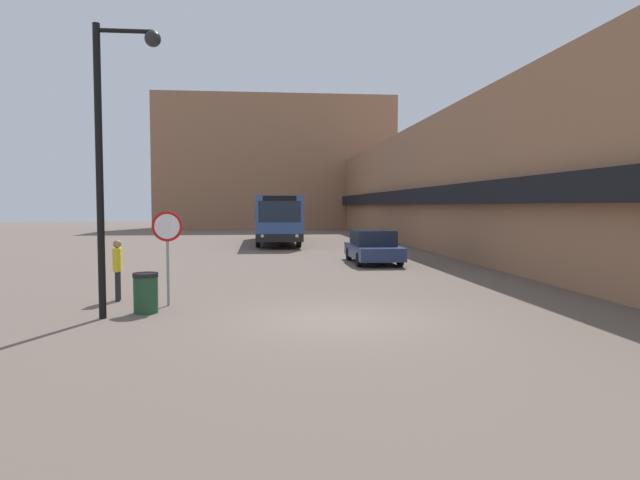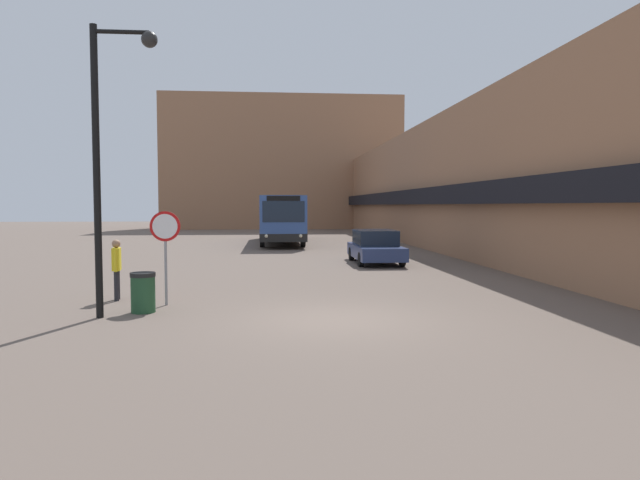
# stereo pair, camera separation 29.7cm
# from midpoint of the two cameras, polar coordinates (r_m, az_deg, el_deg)

# --- Properties ---
(ground_plane) EXTENTS (160.00, 160.00, 0.00)m
(ground_plane) POSITION_cam_midpoint_polar(r_m,az_deg,el_deg) (12.76, 2.06, -7.97)
(ground_plane) COLOR #66564C
(building_row_right) EXTENTS (5.50, 60.00, 7.40)m
(building_row_right) POSITION_cam_midpoint_polar(r_m,az_deg,el_deg) (38.20, 12.59, 5.13)
(building_row_right) COLOR #996B4C
(building_row_right) RESTS_ON ground_plane
(building_backdrop_far) EXTENTS (26.00, 8.00, 14.38)m
(building_backdrop_far) POSITION_cam_midpoint_polar(r_m,az_deg,el_deg) (64.83, -3.65, 7.58)
(building_backdrop_far) COLOR #996B4C
(building_backdrop_far) RESTS_ON ground_plane
(city_bus) EXTENTS (2.74, 12.49, 3.12)m
(city_bus) POSITION_cam_midpoint_polar(r_m,az_deg,el_deg) (38.38, -3.66, 2.23)
(city_bus) COLOR #335193
(city_bus) RESTS_ON ground_plane
(parked_car_front) EXTENTS (1.93, 4.47, 1.46)m
(parked_car_front) POSITION_cam_midpoint_polar(r_m,az_deg,el_deg) (25.10, 5.90, -0.67)
(parked_car_front) COLOR navy
(parked_car_front) RESTS_ON ground_plane
(stop_sign) EXTENTS (0.76, 0.08, 2.39)m
(stop_sign) POSITION_cam_midpoint_polar(r_m,az_deg,el_deg) (14.85, -14.66, 0.28)
(stop_sign) COLOR gray
(stop_sign) RESTS_ON ground_plane
(street_lamp) EXTENTS (1.46, 0.36, 6.50)m
(street_lamp) POSITION_cam_midpoint_polar(r_m,az_deg,el_deg) (13.62, -19.78, 9.53)
(street_lamp) COLOR black
(street_lamp) RESTS_ON ground_plane
(pedestrian) EXTENTS (0.26, 0.52, 1.62)m
(pedestrian) POSITION_cam_midpoint_polar(r_m,az_deg,el_deg) (16.08, -19.18, -2.27)
(pedestrian) COLOR #232328
(pedestrian) RESTS_ON ground_plane
(trash_bin) EXTENTS (0.59, 0.59, 0.95)m
(trash_bin) POSITION_cam_midpoint_polar(r_m,az_deg,el_deg) (14.11, -16.70, -5.03)
(trash_bin) COLOR #234C2D
(trash_bin) RESTS_ON ground_plane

